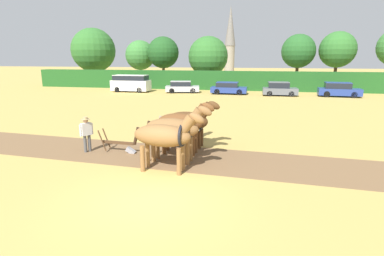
# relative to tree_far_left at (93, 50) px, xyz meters

# --- Properties ---
(ground_plane) EXTENTS (240.00, 240.00, 0.00)m
(ground_plane) POSITION_rel_tree_far_left_xyz_m (23.42, -39.17, -5.41)
(ground_plane) COLOR tan
(plowed_furrow_strip) EXTENTS (25.70, 4.74, 0.01)m
(plowed_furrow_strip) POSITION_rel_tree_far_left_xyz_m (19.41, -34.83, -5.41)
(plowed_furrow_strip) COLOR brown
(plowed_furrow_strip) RESTS_ON ground
(hedgerow) EXTENTS (56.08, 1.53, 2.50)m
(hedgerow) POSITION_rel_tree_far_left_xyz_m (23.42, -6.66, -4.16)
(hedgerow) COLOR #1E511E
(hedgerow) RESTS_ON ground
(tree_far_left) EXTENTS (7.20, 7.20, 9.02)m
(tree_far_left) POSITION_rel_tree_far_left_xyz_m (0.00, 0.00, 0.00)
(tree_far_left) COLOR #4C3823
(tree_far_left) RESTS_ON ground
(tree_left) EXTENTS (4.76, 4.76, 6.99)m
(tree_left) POSITION_rel_tree_far_left_xyz_m (8.03, 0.43, -0.83)
(tree_left) COLOR #4C3823
(tree_left) RESTS_ON ground
(tree_center_left) EXTENTS (4.84, 4.84, 7.41)m
(tree_center_left) POSITION_rel_tree_far_left_xyz_m (12.44, -1.16, -0.44)
(tree_center_left) COLOR brown
(tree_center_left) RESTS_ON ground
(tree_center) EXTENTS (5.96, 5.96, 7.38)m
(tree_center) POSITION_rel_tree_far_left_xyz_m (19.51, -1.23, -1.02)
(tree_center) COLOR #4C3823
(tree_center) RESTS_ON ground
(tree_center_right) EXTENTS (4.81, 4.81, 7.55)m
(tree_center_right) POSITION_rel_tree_far_left_xyz_m (32.55, -0.40, -0.29)
(tree_center_right) COLOR #423323
(tree_center_right) RESTS_ON ground
(tree_right) EXTENTS (5.05, 5.05, 7.86)m
(tree_right) POSITION_rel_tree_far_left_xyz_m (37.88, -0.05, -0.10)
(tree_right) COLOR #423323
(tree_right) RESTS_ON ground
(church_spire) EXTENTS (2.28, 2.28, 14.79)m
(church_spire) POSITION_rel_tree_far_left_xyz_m (21.10, 19.26, 2.33)
(church_spire) COLOR gray
(church_spire) RESTS_ON ground
(draft_horse_lead_left) EXTENTS (2.89, 1.02, 2.41)m
(draft_horse_lead_left) POSITION_rel_tree_far_left_xyz_m (23.26, -36.73, -4.02)
(draft_horse_lead_left) COLOR brown
(draft_horse_lead_left) RESTS_ON ground
(draft_horse_lead_right) EXTENTS (2.96, 1.01, 2.48)m
(draft_horse_lead_right) POSITION_rel_tree_far_left_xyz_m (23.33, -35.61, -4.00)
(draft_horse_lead_right) COLOR brown
(draft_horse_lead_right) RESTS_ON ground
(draft_horse_trail_left) EXTENTS (2.76, 1.00, 2.45)m
(draft_horse_trail_left) POSITION_rel_tree_far_left_xyz_m (23.38, -34.48, -4.00)
(draft_horse_trail_left) COLOR brown
(draft_horse_trail_left) RESTS_ON ground
(draft_horse_trail_right) EXTENTS (2.82, 1.07, 2.36)m
(draft_horse_trail_right) POSITION_rel_tree_far_left_xyz_m (23.45, -33.36, -4.13)
(draft_horse_trail_right) COLOR #513319
(draft_horse_trail_right) RESTS_ON ground
(plow) EXTENTS (1.78, 0.48, 1.13)m
(plow) POSITION_rel_tree_far_left_xyz_m (20.58, -34.89, -5.09)
(plow) COLOR #4C331E
(plow) RESTS_ON ground
(farmer_at_plow) EXTENTS (0.42, 0.55, 1.64)m
(farmer_at_plow) POSITION_rel_tree_far_left_xyz_m (19.03, -35.12, -4.47)
(farmer_at_plow) COLOR #4C4C4C
(farmer_at_plow) RESTS_ON ground
(farmer_beside_team) EXTENTS (0.50, 0.53, 1.74)m
(farmer_beside_team) POSITION_rel_tree_far_left_xyz_m (23.65, -31.81, -4.40)
(farmer_beside_team) COLOR #28334C
(farmer_beside_team) RESTS_ON ground
(parked_van) EXTENTS (4.77, 2.04, 2.11)m
(parked_van) POSITION_rel_tree_far_left_xyz_m (11.21, -11.38, -4.33)
(parked_van) COLOR silver
(parked_van) RESTS_ON ground
(parked_car_left) EXTENTS (4.37, 2.54, 1.42)m
(parked_car_left) POSITION_rel_tree_far_left_xyz_m (17.76, -11.05, -4.73)
(parked_car_left) COLOR #A8A8B2
(parked_car_left) RESTS_ON ground
(parked_car_center_left) EXTENTS (4.26, 1.95, 1.42)m
(parked_car_center_left) POSITION_rel_tree_far_left_xyz_m (23.51, -11.32, -4.72)
(parked_car_center_left) COLOR navy
(parked_car_center_left) RESTS_ON ground
(parked_car_center) EXTENTS (3.85, 1.84, 1.56)m
(parked_car_center) POSITION_rel_tree_far_left_xyz_m (29.32, -11.74, -4.67)
(parked_car_center) COLOR #565B66
(parked_car_center) RESTS_ON ground
(parked_car_center_right) EXTENTS (4.49, 2.02, 1.59)m
(parked_car_center_right) POSITION_rel_tree_far_left_xyz_m (35.68, -11.42, -4.65)
(parked_car_center_right) COLOR navy
(parked_car_center_right) RESTS_ON ground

